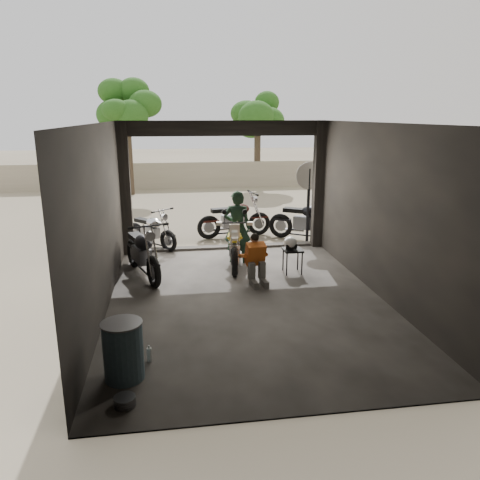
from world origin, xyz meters
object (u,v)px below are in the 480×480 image
object	(u,v)px
sign_post	(309,190)
outside_bike_a	(151,228)
main_bike	(234,242)
outside_bike_b	(234,215)
oil_drum	(123,352)
mechanic	(257,261)
outside_bike_c	(307,217)
helmet	(290,243)
rider	(237,227)
left_bike	(142,249)
stool	(293,252)

from	to	relation	value
sign_post	outside_bike_a	bearing A→B (deg)	170.81
main_bike	outside_bike_a	size ratio (longest dim) A/B	1.12
outside_bike_b	oil_drum	distance (m)	7.43
mechanic	oil_drum	size ratio (longest dim) A/B	1.25
outside_bike_c	helmet	size ratio (longest dim) A/B	6.38
sign_post	rider	bearing A→B (deg)	-152.62
left_bike	oil_drum	size ratio (longest dim) A/B	2.32
mechanic	rider	bearing A→B (deg)	90.67
outside_bike_b	mechanic	distance (m)	3.82
main_bike	helmet	world-z (taller)	main_bike
rider	helmet	distance (m)	1.37
main_bike	stool	size ratio (longest dim) A/B	3.19
outside_bike_a	outside_bike_b	distance (m)	2.37
left_bike	outside_bike_a	xyz separation A→B (m)	(0.11, 2.26, -0.09)
sign_post	mechanic	bearing A→B (deg)	-130.39
outside_bike_b	helmet	bearing A→B (deg)	-176.15
main_bike	mechanic	world-z (taller)	main_bike
outside_bike_c	rider	bearing A→B (deg)	160.24
helmet	sign_post	distance (m)	2.70
outside_bike_a	main_bike	bearing A→B (deg)	-87.48
helmet	outside_bike_c	bearing A→B (deg)	70.59
rider	helmet	xyz separation A→B (m)	(1.02, -0.90, -0.16)
main_bike	rider	bearing A→B (deg)	77.05
sign_post	stool	bearing A→B (deg)	-120.68
helmet	sign_post	xyz separation A→B (m)	(1.09, 2.35, 0.76)
mechanic	helmet	xyz separation A→B (m)	(0.84, 0.58, 0.19)
mechanic	main_bike	bearing A→B (deg)	97.11
mechanic	sign_post	size ratio (longest dim) A/B	0.46
main_bike	helmet	size ratio (longest dim) A/B	5.89
main_bike	left_bike	bearing A→B (deg)	-161.79
stool	helmet	xyz separation A→B (m)	(-0.05, 0.03, 0.21)
rider	helmet	bearing A→B (deg)	150.78
sign_post	left_bike	bearing A→B (deg)	-160.54
left_bike	helmet	size ratio (longest dim) A/B	6.17
mechanic	helmet	distance (m)	1.04
rider	oil_drum	world-z (taller)	rider
outside_bike_a	helmet	world-z (taller)	outside_bike_a
stool	helmet	size ratio (longest dim) A/B	1.85
left_bike	rider	world-z (taller)	rider
mechanic	outside_bike_a	bearing A→B (deg)	118.95
stool	oil_drum	xyz separation A→B (m)	(-3.22, -3.76, -0.08)
main_bike	oil_drum	bearing A→B (deg)	-107.52
main_bike	helmet	bearing A→B (deg)	-21.45
main_bike	outside_bike_a	xyz separation A→B (m)	(-1.89, 1.88, -0.05)
outside_bike_c	oil_drum	size ratio (longest dim) A/B	2.40
mechanic	stool	xyz separation A→B (m)	(0.89, 0.55, -0.02)
stool	sign_post	size ratio (longest dim) A/B	0.25
main_bike	sign_post	bearing A→B (deg)	45.52
outside_bike_b	sign_post	size ratio (longest dim) A/B	0.85
mechanic	oil_drum	world-z (taller)	mechanic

